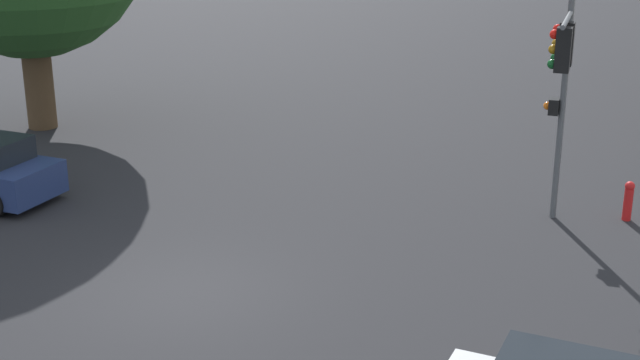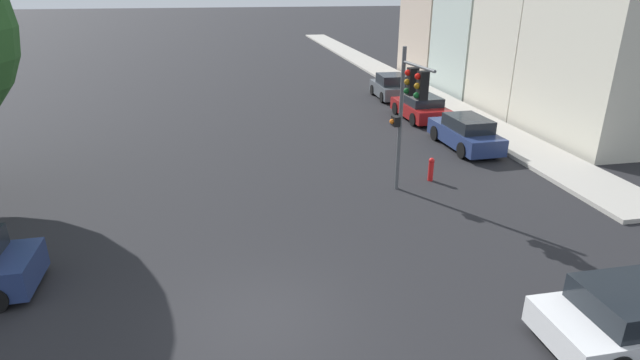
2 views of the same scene
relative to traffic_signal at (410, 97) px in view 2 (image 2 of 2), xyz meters
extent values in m
plane|color=black|center=(-5.55, -6.12, -3.57)|extent=(300.00, 300.00, 0.00)
cube|color=#ADA89E|center=(7.33, 26.44, -3.49)|extent=(2.62, 60.00, 0.16)
cube|color=beige|center=(12.30, 4.87, 1.53)|extent=(6.72, 6.86, 10.21)
cube|color=beige|center=(12.29, 10.92, 1.66)|extent=(6.69, 5.10, 10.46)
cube|color=#ADBCB2|center=(12.63, 16.60, 0.88)|extent=(7.37, 5.75, 8.90)
cube|color=#BCA893|center=(12.34, 22.97, 0.53)|extent=(6.79, 6.44, 8.20)
cylinder|color=#515456|center=(-0.02, 0.68, -1.00)|extent=(0.14, 0.14, 5.15)
cylinder|color=#515456|center=(0.08, -0.39, 1.08)|extent=(0.30, 2.13, 0.10)
cube|color=black|center=(0.05, -0.03, 0.53)|extent=(0.33, 0.33, 0.90)
sphere|color=red|center=(-0.14, -0.05, 0.83)|extent=(0.20, 0.20, 0.20)
sphere|color=#99660F|center=(-0.14, -0.05, 0.53)|extent=(0.20, 0.20, 0.20)
sphere|color=#0F511E|center=(-0.14, -0.05, 0.23)|extent=(0.20, 0.20, 0.20)
cube|color=black|center=(0.12, -0.74, 0.53)|extent=(0.33, 0.33, 0.90)
sphere|color=red|center=(-0.07, -0.76, 0.83)|extent=(0.20, 0.20, 0.20)
sphere|color=#99660F|center=(-0.07, -0.76, 0.53)|extent=(0.20, 0.20, 0.20)
sphere|color=#0F511E|center=(-0.07, -0.76, 0.23)|extent=(0.20, 0.20, 0.20)
cube|color=black|center=(-0.20, 0.66, -0.98)|extent=(0.25, 0.37, 0.35)
sphere|color=orange|center=(-0.34, 0.65, -0.98)|extent=(0.18, 0.18, 0.18)
cylinder|color=black|center=(-11.68, -2.94, -3.24)|extent=(0.67, 0.23, 0.67)
cube|color=silver|center=(2.05, -8.45, -3.08)|extent=(4.02, 1.96, 0.62)
cube|color=black|center=(1.89, -8.45, -2.49)|extent=(2.09, 1.72, 0.55)
cylinder|color=black|center=(0.80, -7.53, -3.23)|extent=(0.69, 0.22, 0.69)
cube|color=navy|center=(4.68, 4.77, -3.01)|extent=(1.84, 4.43, 0.74)
cube|color=black|center=(4.69, 4.59, -2.36)|extent=(1.57, 2.32, 0.55)
cylinder|color=black|center=(3.84, 6.10, -3.22)|extent=(0.24, 0.72, 0.71)
cylinder|color=black|center=(5.43, 6.15, -3.22)|extent=(0.24, 0.72, 0.71)
cylinder|color=black|center=(3.93, 3.39, -3.22)|extent=(0.24, 0.72, 0.71)
cylinder|color=black|center=(5.52, 3.44, -3.22)|extent=(0.24, 0.72, 0.71)
cube|color=maroon|center=(4.61, 10.06, -3.04)|extent=(2.08, 4.19, 0.68)
cube|color=black|center=(4.62, 9.90, -2.47)|extent=(1.78, 2.20, 0.47)
cylinder|color=black|center=(3.66, 11.30, -3.23)|extent=(0.25, 0.70, 0.70)
cylinder|color=black|center=(5.47, 11.37, -3.23)|extent=(0.25, 0.70, 0.70)
cylinder|color=black|center=(3.75, 8.75, -3.23)|extent=(0.25, 0.70, 0.70)
cylinder|color=black|center=(5.57, 8.82, -3.23)|extent=(0.25, 0.70, 0.70)
cube|color=#4C5156|center=(4.74, 15.48, -3.00)|extent=(1.99, 3.89, 0.77)
cube|color=black|center=(4.73, 15.33, -2.31)|extent=(1.70, 2.05, 0.62)
cylinder|color=black|center=(3.90, 16.70, -3.23)|extent=(0.24, 0.69, 0.68)
cylinder|color=black|center=(5.65, 16.64, -3.23)|extent=(0.24, 0.69, 0.68)
cylinder|color=black|center=(3.82, 14.33, -3.23)|extent=(0.24, 0.69, 0.68)
cylinder|color=black|center=(5.57, 14.27, -3.23)|extent=(0.24, 0.69, 0.68)
cylinder|color=red|center=(1.53, 1.19, -3.20)|extent=(0.20, 0.20, 0.75)
sphere|color=red|center=(1.53, 1.19, -2.76)|extent=(0.22, 0.22, 0.22)
camera|label=1|loc=(3.05, -18.83, 3.79)|focal=50.00mm
camera|label=2|loc=(-6.12, -15.57, 3.59)|focal=28.00mm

